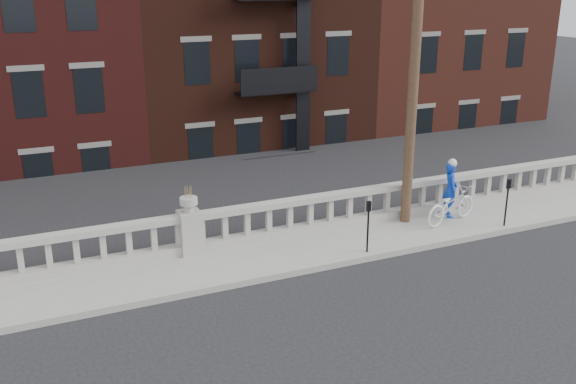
{
  "coord_description": "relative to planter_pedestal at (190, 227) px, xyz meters",
  "views": [
    {
      "loc": [
        -3.88,
        -10.64,
        6.73
      ],
      "look_at": [
        2.35,
        3.2,
        1.67
      ],
      "focal_mm": 40.0,
      "sensor_mm": 36.0,
      "label": 1
    }
  ],
  "objects": [
    {
      "name": "lower_level",
      "position": [
        0.56,
        19.09,
        1.8
      ],
      "size": [
        80.0,
        44.0,
        20.8
      ],
      "color": "#605E59",
      "rests_on": "ground"
    },
    {
      "name": "ground",
      "position": [
        0.0,
        -3.95,
        -0.83
      ],
      "size": [
        120.0,
        120.0,
        0.0
      ],
      "primitive_type": "plane",
      "color": "black",
      "rests_on": "ground"
    },
    {
      "name": "cyclist",
      "position": [
        7.58,
        -0.52,
        0.13
      ],
      "size": [
        0.59,
        0.69,
        1.62
      ],
      "primitive_type": "imported",
      "rotation": [
        0.0,
        0.0,
        1.17
      ],
      "color": "#0C36BF",
      "rests_on": "sidewalk"
    },
    {
      "name": "balustrade",
      "position": [
        0.0,
        0.0,
        -0.19
      ],
      "size": [
        28.0,
        0.34,
        1.03
      ],
      "color": "gray",
      "rests_on": "sidewalk"
    },
    {
      "name": "sidewalk",
      "position": [
        0.0,
        -0.95,
        -0.76
      ],
      "size": [
        32.0,
        2.2,
        0.15
      ],
      "primitive_type": "cube",
      "color": "gray",
      "rests_on": "ground"
    },
    {
      "name": "planter_pedestal",
      "position": [
        0.0,
        0.0,
        0.0
      ],
      "size": [
        0.55,
        0.55,
        1.76
      ],
      "color": "gray",
      "rests_on": "sidewalk"
    },
    {
      "name": "parking_meter_e",
      "position": [
        8.53,
        -1.8,
        0.17
      ],
      "size": [
        0.1,
        0.09,
        1.36
      ],
      "color": "black",
      "rests_on": "sidewalk"
    },
    {
      "name": "parking_meter_d",
      "position": [
        4.07,
        -1.8,
        0.17
      ],
      "size": [
        0.1,
        0.09,
        1.36
      ],
      "color": "black",
      "rests_on": "sidewalk"
    },
    {
      "name": "utility_pole",
      "position": [
        6.2,
        -0.35,
        4.41
      ],
      "size": [
        1.6,
        0.28,
        10.0
      ],
      "color": "#422D1E",
      "rests_on": "sidewalk"
    },
    {
      "name": "bicycle",
      "position": [
        7.31,
        -0.95,
        -0.16
      ],
      "size": [
        2.08,
        1.16,
        1.03
      ],
      "primitive_type": "imported",
      "rotation": [
        0.0,
        0.0,
        1.83
      ],
      "color": "silver",
      "rests_on": "sidewalk"
    }
  ]
}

